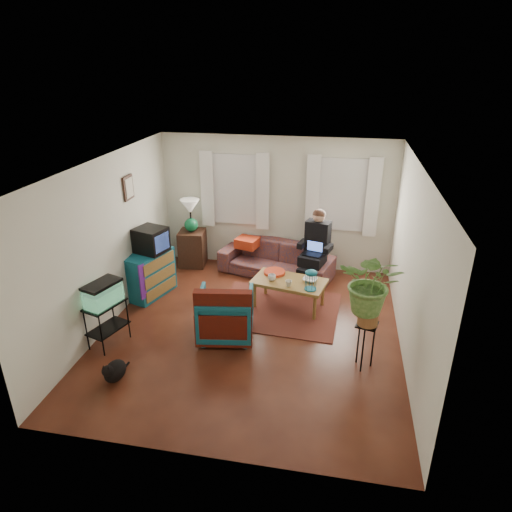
% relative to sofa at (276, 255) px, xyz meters
% --- Properties ---
extents(floor, '(4.50, 5.00, 0.01)m').
position_rel_sofa_xyz_m(floor, '(-0.08, -2.05, -0.42)').
color(floor, '#4F2B14').
rests_on(floor, ground).
extents(ceiling, '(4.50, 5.00, 0.01)m').
position_rel_sofa_xyz_m(ceiling, '(-0.08, -2.05, 2.18)').
color(ceiling, white).
rests_on(ceiling, wall_back).
extents(wall_back, '(4.50, 0.01, 2.60)m').
position_rel_sofa_xyz_m(wall_back, '(-0.08, 0.45, 0.88)').
color(wall_back, silver).
rests_on(wall_back, floor).
extents(wall_front, '(4.50, 0.01, 2.60)m').
position_rel_sofa_xyz_m(wall_front, '(-0.08, -4.55, 0.88)').
color(wall_front, silver).
rests_on(wall_front, floor).
extents(wall_left, '(0.01, 5.00, 2.60)m').
position_rel_sofa_xyz_m(wall_left, '(-2.33, -2.05, 0.88)').
color(wall_left, silver).
rests_on(wall_left, floor).
extents(wall_right, '(0.01, 5.00, 2.60)m').
position_rel_sofa_xyz_m(wall_right, '(2.17, -2.05, 0.88)').
color(wall_right, silver).
rests_on(wall_right, floor).
extents(window_left, '(1.08, 0.04, 1.38)m').
position_rel_sofa_xyz_m(window_left, '(-0.88, 0.43, 1.13)').
color(window_left, white).
rests_on(window_left, wall_back).
extents(window_right, '(1.08, 0.04, 1.38)m').
position_rel_sofa_xyz_m(window_right, '(1.17, 0.43, 1.13)').
color(window_right, white).
rests_on(window_right, wall_back).
extents(curtains_left, '(1.36, 0.06, 1.50)m').
position_rel_sofa_xyz_m(curtains_left, '(-0.88, 0.35, 1.13)').
color(curtains_left, white).
rests_on(curtains_left, wall_back).
extents(curtains_right, '(1.36, 0.06, 1.50)m').
position_rel_sofa_xyz_m(curtains_right, '(1.17, 0.35, 1.13)').
color(curtains_right, white).
rests_on(curtains_right, wall_back).
extents(picture_frame, '(0.04, 0.32, 0.40)m').
position_rel_sofa_xyz_m(picture_frame, '(-2.30, -1.20, 1.53)').
color(picture_frame, '#3D2616').
rests_on(picture_frame, wall_left).
extents(area_rug, '(2.10, 1.72, 0.01)m').
position_rel_sofa_xyz_m(area_rug, '(0.24, -1.34, -0.42)').
color(area_rug, brown).
rests_on(area_rug, floor).
extents(sofa, '(2.31, 1.40, 0.85)m').
position_rel_sofa_xyz_m(sofa, '(0.00, 0.00, 0.00)').
color(sofa, brown).
rests_on(sofa, floor).
extents(seated_person, '(0.70, 0.79, 1.29)m').
position_rel_sofa_xyz_m(seated_person, '(0.75, -0.21, 0.22)').
color(seated_person, black).
rests_on(seated_person, sofa).
extents(side_table, '(0.55, 0.55, 0.73)m').
position_rel_sofa_xyz_m(side_table, '(-1.73, 0.14, -0.06)').
color(side_table, '#3F2417').
rests_on(side_table, floor).
extents(table_lamp, '(0.41, 0.41, 0.67)m').
position_rel_sofa_xyz_m(table_lamp, '(-1.73, 0.14, 0.62)').
color(table_lamp, white).
rests_on(table_lamp, side_table).
extents(dresser, '(0.70, 0.99, 0.81)m').
position_rel_sofa_xyz_m(dresser, '(-2.07, -1.22, -0.02)').
color(dresser, navy).
rests_on(dresser, floor).
extents(crt_tv, '(0.61, 0.58, 0.43)m').
position_rel_sofa_xyz_m(crt_tv, '(-2.03, -1.14, 0.60)').
color(crt_tv, black).
rests_on(crt_tv, dresser).
extents(aquarium_stand, '(0.50, 0.67, 0.67)m').
position_rel_sofa_xyz_m(aquarium_stand, '(-2.08, -2.78, -0.09)').
color(aquarium_stand, black).
rests_on(aquarium_stand, floor).
extents(aquarium, '(0.45, 0.61, 0.35)m').
position_rel_sofa_xyz_m(aquarium, '(-2.08, -2.78, 0.42)').
color(aquarium, '#7FD899').
rests_on(aquarium, aquarium_stand).
extents(black_cat, '(0.28, 0.41, 0.33)m').
position_rel_sofa_xyz_m(black_cat, '(-1.61, -3.54, -0.26)').
color(black_cat, black).
rests_on(black_cat, floor).
extents(armchair, '(0.90, 0.86, 0.82)m').
position_rel_sofa_xyz_m(armchair, '(-0.43, -2.25, -0.01)').
color(armchair, '#125671').
rests_on(armchair, floor).
extents(serape_throw, '(0.84, 0.31, 0.68)m').
position_rel_sofa_xyz_m(serape_throw, '(-0.38, -2.56, 0.16)').
color(serape_throw, '#9E0A0A').
rests_on(serape_throw, armchair).
extents(coffee_table, '(1.31, 0.89, 0.50)m').
position_rel_sofa_xyz_m(coffee_table, '(0.40, -1.20, -0.18)').
color(coffee_table, brown).
rests_on(coffee_table, floor).
extents(cup_a, '(0.16, 0.16, 0.11)m').
position_rel_sofa_xyz_m(cup_a, '(0.11, -1.25, 0.13)').
color(cup_a, white).
rests_on(cup_a, coffee_table).
extents(cup_b, '(0.13, 0.13, 0.10)m').
position_rel_sofa_xyz_m(cup_b, '(0.41, -1.40, 0.12)').
color(cup_b, beige).
rests_on(cup_b, coffee_table).
extents(bowl, '(0.28, 0.28, 0.06)m').
position_rel_sofa_xyz_m(bowl, '(0.74, -1.16, 0.10)').
color(bowl, white).
rests_on(bowl, coffee_table).
extents(snack_tray, '(0.44, 0.44, 0.04)m').
position_rel_sofa_xyz_m(snack_tray, '(0.11, -0.97, 0.09)').
color(snack_tray, '#B21414').
rests_on(snack_tray, coffee_table).
extents(birdcage, '(0.23, 0.23, 0.35)m').
position_rel_sofa_xyz_m(birdcage, '(0.77, -1.44, 0.25)').
color(birdcage, '#115B6B').
rests_on(birdcage, coffee_table).
extents(plant_stand, '(0.35, 0.35, 0.69)m').
position_rel_sofa_xyz_m(plant_stand, '(1.60, -2.65, -0.08)').
color(plant_stand, black).
rests_on(plant_stand, floor).
extents(potted_plant, '(0.93, 0.85, 0.87)m').
position_rel_sofa_xyz_m(potted_plant, '(1.60, -2.65, 0.74)').
color(potted_plant, '#599947').
rests_on(potted_plant, plant_stand).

